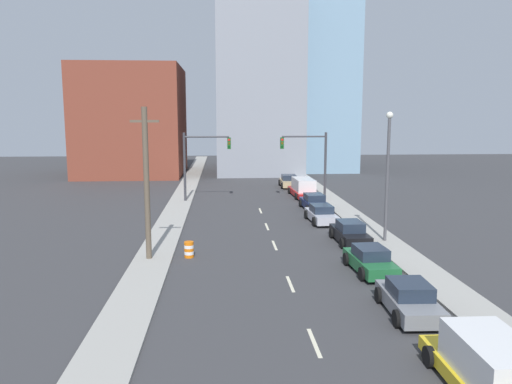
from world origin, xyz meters
The scene contains 23 objects.
sidewalk_left centered at (-7.40, 48.34, 0.06)m, with size 2.22×96.69×0.12m.
sidewalk_right centered at (7.40, 48.34, 0.06)m, with size 2.22×96.69×0.12m.
lane_stripe_at_13m centered at (0.00, 12.56, 0.00)m, with size 0.16×2.40×0.01m, color beige.
lane_stripe_at_19m centered at (0.00, 19.06, 0.00)m, with size 0.16×2.40×0.01m, color beige.
lane_stripe_at_27m centered at (0.00, 26.54, 0.00)m, with size 0.16×2.40×0.01m, color beige.
lane_stripe_at_32m centered at (0.00, 32.05, 0.00)m, with size 0.16×2.40×0.01m, color beige.
lane_stripe_at_38m centered at (0.00, 38.42, 0.00)m, with size 0.16×2.40×0.01m, color beige.
building_brick_left centered at (-15.89, 67.59, 7.52)m, with size 14.00×16.00×15.05m.
building_office_center centered at (1.98, 71.59, 12.54)m, with size 12.00×20.00×25.07m.
building_glass_right centered at (10.01, 75.59, 19.83)m, with size 13.00×20.00×39.67m.
traffic_signal_left centered at (-5.68, 43.51, 4.33)m, with size 4.58×0.35×6.69m.
traffic_signal_right centered at (5.53, 43.51, 4.33)m, with size 4.58×0.35×6.69m.
utility_pole_left_mid centered at (-7.61, 23.72, 4.52)m, with size 1.60×0.32×8.79m.
traffic_barrel centered at (-5.34, 24.15, 0.47)m, with size 0.56×0.56×0.95m.
street_lamp centered at (7.36, 26.82, 4.94)m, with size 0.44×0.44×8.55m.
box_truck_yellow centered at (4.55, 8.66, 0.90)m, with size 2.48×5.48×1.86m.
sedan_gray centered at (4.48, 14.94, 0.65)m, with size 2.18×4.30×1.41m.
sedan_green centered at (4.51, 20.66, 0.65)m, with size 2.19×4.40×1.40m.
sedan_black centered at (5.02, 26.86, 0.66)m, with size 2.08×4.50×1.45m.
sedan_silver centered at (4.41, 33.32, 0.65)m, with size 2.19×4.55×1.39m.
sedan_navy centered at (4.83, 38.65, 0.65)m, with size 2.25×4.68×1.41m.
box_truck_red centered at (4.99, 45.76, 0.91)m, with size 2.54×6.40×1.91m.
sedan_tan centered at (4.44, 52.82, 0.67)m, with size 2.15×4.37×1.45m.
Camera 1 is at (-3.33, -4.61, 8.31)m, focal length 35.00 mm.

